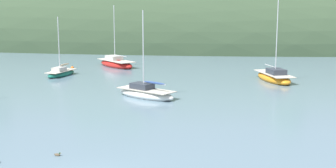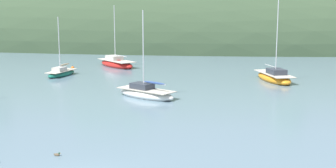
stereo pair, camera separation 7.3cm
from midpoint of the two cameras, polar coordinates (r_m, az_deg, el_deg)
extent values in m
ellipsoid|color=#384C33|center=(93.56, -9.40, 4.96)|extent=(150.00, 36.00, 29.87)
ellipsoid|color=white|center=(39.03, -2.75, -1.33)|extent=(6.14, 4.51, 0.94)
cube|color=beige|center=(38.95, -2.75, -0.72)|extent=(5.65, 4.15, 0.06)
cube|color=#333842|center=(39.21, -3.27, -0.26)|extent=(2.27, 2.03, 0.53)
cylinder|color=silver|center=(38.66, -3.12, 4.32)|extent=(0.09, 0.09, 6.84)
cylinder|color=silver|center=(38.23, -1.70, 0.07)|extent=(2.22, 1.21, 0.07)
ellipsoid|color=#2D4784|center=(38.23, -1.70, 0.15)|extent=(2.19, 1.28, 0.20)
ellipsoid|color=#196B56|center=(52.51, -13.39, 1.27)|extent=(2.33, 5.03, 0.77)
cube|color=beige|center=(52.46, -13.41, 1.64)|extent=(2.15, 4.63, 0.06)
cube|color=beige|center=(52.11, -13.64, 1.84)|extent=(1.28, 1.69, 0.47)
cylinder|color=silver|center=(51.92, -13.68, 4.95)|extent=(0.09, 0.09, 6.13)
cylinder|color=silver|center=(53.03, -12.98, 2.39)|extent=(0.36, 2.02, 0.07)
ellipsoid|color=tan|center=(53.03, -12.99, 2.44)|extent=(0.48, 1.96, 0.20)
ellipsoid|color=orange|center=(48.86, 13.41, 0.73)|extent=(4.58, 7.13, 1.08)
cube|color=beige|center=(48.79, 13.43, 1.30)|extent=(4.21, 6.56, 0.06)
cube|color=#333842|center=(48.26, 13.70, 1.54)|extent=(2.17, 2.56, 0.58)
cylinder|color=silver|center=(48.06, 13.79, 6.11)|extent=(0.09, 0.09, 8.25)
cylinder|color=silver|center=(49.68, 12.96, 2.28)|extent=(1.09, 2.67, 0.07)
ellipsoid|color=red|center=(59.17, -6.53, 2.51)|extent=(6.79, 6.56, 1.13)
cube|color=beige|center=(59.11, -6.54, 3.00)|extent=(6.24, 6.03, 0.06)
cube|color=beige|center=(59.56, -6.82, 3.34)|extent=(2.71, 2.68, 0.59)
cylinder|color=silver|center=(59.09, -6.78, 6.48)|extent=(0.09, 0.09, 7.16)
cylinder|color=silver|center=(58.06, -6.00, 3.60)|extent=(2.21, 2.07, 0.07)
sphere|color=orange|center=(57.88, -12.03, 2.01)|extent=(0.44, 0.44, 0.44)
cylinder|color=black|center=(57.85, -12.04, 2.27)|extent=(0.04, 0.04, 0.10)
ellipsoid|color=brown|center=(24.80, -13.89, -8.76)|extent=(0.37, 0.24, 0.16)
sphere|color=#1E4723|center=(24.69, -13.63, -8.57)|extent=(0.09, 0.09, 0.09)
cone|color=gold|center=(24.65, -13.50, -8.60)|extent=(0.05, 0.04, 0.04)
cone|color=brown|center=(24.88, -14.19, -8.64)|extent=(0.09, 0.08, 0.08)
camera|label=1|loc=(0.04, -89.95, 0.01)|focal=47.80mm
camera|label=2|loc=(0.04, 90.05, -0.01)|focal=47.80mm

